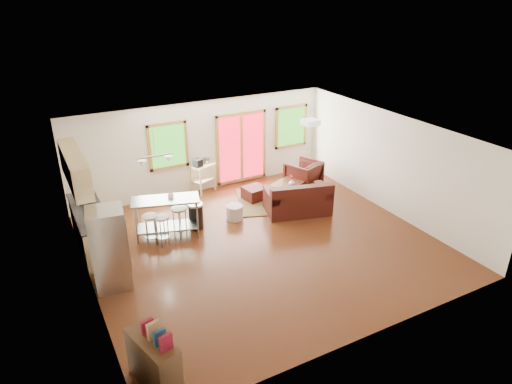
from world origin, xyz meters
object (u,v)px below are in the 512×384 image
refrigerator (110,249)px  kitchen_cart (202,169)px  coffee_table (289,184)px  rug (280,200)px  loveseat (298,200)px  armchair (303,173)px  island (166,211)px  ottoman (254,193)px

refrigerator → kitchen_cart: (3.24, 3.35, -0.13)m
refrigerator → coffee_table: bearing=28.8°
rug → coffee_table: coffee_table is taller
rug → loveseat: loveseat is taller
armchair → kitchen_cart: bearing=-43.0°
kitchen_cart → refrigerator: bearing=-134.0°
armchair → island: bearing=-9.8°
refrigerator → kitchen_cart: bearing=54.5°
coffee_table → island: (-3.71, -0.56, 0.30)m
rug → kitchen_cart: kitchen_cart is taller
loveseat → coffee_table: (0.32, 0.97, 0.02)m
island → kitchen_cart: kitchen_cart is taller
coffee_table → kitchen_cart: kitchen_cart is taller
rug → island: bearing=-172.7°
island → ottoman: bearing=16.8°
armchair → ottoman: size_ratio=1.63×
rug → ottoman: ottoman is taller
rug → kitchen_cart: bearing=137.2°
island → armchair: bearing=11.4°
rug → coffee_table: 0.52m
loveseat → refrigerator: refrigerator is taller
armchair → kitchen_cart: (-2.71, 1.08, 0.27)m
coffee_table → ottoman: coffee_table is taller
island → kitchen_cart: 2.59m
rug → coffee_table: bearing=19.9°
rug → refrigerator: bearing=-159.7°
ottoman → kitchen_cart: (-1.06, 1.14, 0.53)m
ottoman → island: 2.91m
refrigerator → rug: bearing=28.8°
coffee_table → island: size_ratio=0.74×
coffee_table → armchair: 0.77m
rug → kitchen_cart: (-1.66, 1.54, 0.70)m
island → rug: bearing=7.3°
loveseat → island: size_ratio=1.11×
rug → armchair: (1.05, 0.46, 0.44)m
coffee_table → refrigerator: bearing=-159.7°
coffee_table → armchair: armchair is taller
ottoman → refrigerator: (-4.30, -2.21, 0.66)m
rug → refrigerator: (-4.90, -1.81, 0.83)m
ottoman → refrigerator: size_ratio=0.33×
kitchen_cart → coffee_table: bearing=-34.9°
coffee_table → island: island is taller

